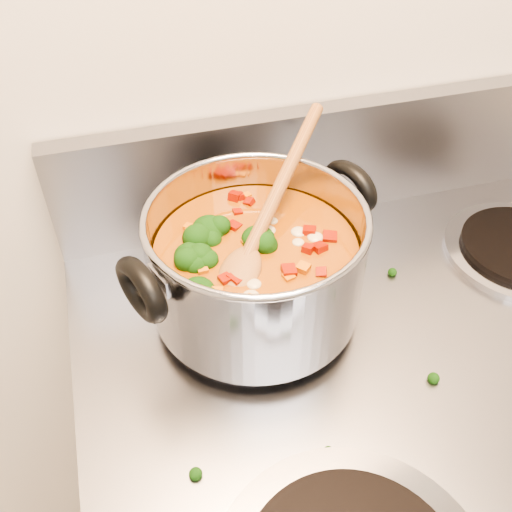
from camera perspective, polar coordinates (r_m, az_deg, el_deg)
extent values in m
cube|color=gray|center=(0.80, 9.00, 9.76)|extent=(0.79, 0.03, 0.16)
cylinder|color=#A5A5AD|center=(0.68, -0.74, -5.38)|extent=(0.20, 0.20, 0.01)
cylinder|color=black|center=(0.67, -0.74, -4.92)|extent=(0.16, 0.16, 0.01)
cylinder|color=#A4A4AC|center=(0.62, 0.00, -0.59)|extent=(0.23, 0.23, 0.13)
torus|color=#A4A4AC|center=(0.58, 0.00, 3.96)|extent=(0.24, 0.24, 0.01)
cylinder|color=#893F0C|center=(0.64, 0.00, -1.89)|extent=(0.22, 0.22, 0.09)
torus|color=black|center=(0.55, -11.41, -3.30)|extent=(0.05, 0.08, 0.08)
torus|color=black|center=(0.67, 9.35, 6.82)|extent=(0.05, 0.08, 0.08)
ellipsoid|color=black|center=(0.63, -0.63, 2.91)|extent=(0.04, 0.04, 0.03)
ellipsoid|color=black|center=(0.65, 3.43, 4.37)|extent=(0.04, 0.04, 0.03)
ellipsoid|color=black|center=(0.60, -4.43, -0.07)|extent=(0.04, 0.04, 0.03)
ellipsoid|color=black|center=(0.66, 3.09, 4.77)|extent=(0.04, 0.04, 0.03)
ellipsoid|color=black|center=(0.55, 3.34, -4.15)|extent=(0.04, 0.04, 0.03)
ellipsoid|color=black|center=(0.67, -4.38, 5.55)|extent=(0.04, 0.04, 0.03)
ellipsoid|color=black|center=(0.66, -3.31, 4.88)|extent=(0.04, 0.04, 0.03)
ellipsoid|color=maroon|center=(0.67, -0.81, 5.62)|extent=(0.01, 0.01, 0.01)
ellipsoid|color=maroon|center=(0.55, 1.12, -4.09)|extent=(0.01, 0.01, 0.01)
ellipsoid|color=maroon|center=(0.57, 4.68, -2.14)|extent=(0.01, 0.01, 0.01)
ellipsoid|color=maroon|center=(0.56, -2.45, -3.80)|extent=(0.01, 0.01, 0.01)
ellipsoid|color=maroon|center=(0.61, -8.64, 0.58)|extent=(0.01, 0.01, 0.01)
ellipsoid|color=maroon|center=(0.58, 0.68, -1.78)|extent=(0.01, 0.01, 0.01)
ellipsoid|color=maroon|center=(0.67, 2.96, 5.88)|extent=(0.01, 0.01, 0.01)
ellipsoid|color=maroon|center=(0.58, -6.47, -1.29)|extent=(0.01, 0.01, 0.01)
ellipsoid|color=maroon|center=(0.55, 3.27, -4.87)|extent=(0.01, 0.01, 0.01)
ellipsoid|color=maroon|center=(0.60, 4.41, 0.57)|extent=(0.01, 0.01, 0.01)
ellipsoid|color=maroon|center=(0.63, 6.53, 2.91)|extent=(0.01, 0.01, 0.01)
ellipsoid|color=maroon|center=(0.61, -2.69, 1.12)|extent=(0.01, 0.01, 0.01)
ellipsoid|color=maroon|center=(0.61, 6.34, 0.77)|extent=(0.01, 0.01, 0.01)
ellipsoid|color=maroon|center=(0.56, 3.52, -2.94)|extent=(0.01, 0.01, 0.01)
ellipsoid|color=#B9590A|center=(0.58, -4.37, -1.49)|extent=(0.01, 0.01, 0.01)
ellipsoid|color=#B9590A|center=(0.63, -3.13, 2.44)|extent=(0.01, 0.01, 0.01)
ellipsoid|color=#B9590A|center=(0.64, -3.19, 3.57)|extent=(0.01, 0.01, 0.01)
ellipsoid|color=#B9590A|center=(0.67, 1.36, 5.69)|extent=(0.01, 0.01, 0.01)
ellipsoid|color=#B9590A|center=(0.56, 5.87, -3.82)|extent=(0.01, 0.01, 0.01)
ellipsoid|color=#B9590A|center=(0.63, 2.21, 2.48)|extent=(0.01, 0.01, 0.01)
ellipsoid|color=#B9590A|center=(0.65, -2.73, 3.94)|extent=(0.01, 0.01, 0.01)
ellipsoid|color=#B9590A|center=(0.55, -2.69, -4.40)|extent=(0.01, 0.01, 0.01)
ellipsoid|color=#B9590A|center=(0.61, 4.81, 1.06)|extent=(0.01, 0.01, 0.01)
ellipsoid|color=#B9590A|center=(0.61, 6.48, 0.82)|extent=(0.01, 0.01, 0.01)
ellipsoid|color=#B9590A|center=(0.56, -0.18, -3.56)|extent=(0.01, 0.01, 0.01)
ellipsoid|color=#B9590A|center=(0.64, 2.22, 3.72)|extent=(0.01, 0.01, 0.01)
ellipsoid|color=tan|center=(0.62, -0.83, 2.36)|extent=(0.02, 0.02, 0.01)
ellipsoid|color=tan|center=(0.57, -1.98, -1.89)|extent=(0.02, 0.02, 0.01)
ellipsoid|color=tan|center=(0.61, -1.99, 1.21)|extent=(0.02, 0.02, 0.01)
ellipsoid|color=tan|center=(0.64, -6.68, 3.42)|extent=(0.02, 0.02, 0.01)
ellipsoid|color=tan|center=(0.64, -6.85, 3.52)|extent=(0.02, 0.02, 0.01)
ellipsoid|color=tan|center=(0.59, 1.58, -0.45)|extent=(0.02, 0.02, 0.01)
ellipsoid|color=tan|center=(0.62, -5.14, 1.89)|extent=(0.02, 0.02, 0.01)
ellipsoid|color=tan|center=(0.60, 6.61, 0.50)|extent=(0.02, 0.02, 0.01)
ellipsoid|color=tan|center=(0.58, 5.84, -1.32)|extent=(0.02, 0.02, 0.01)
ellipsoid|color=brown|center=(0.58, -1.74, -1.83)|extent=(0.08, 0.08, 0.04)
cylinder|color=brown|center=(0.64, 2.57, 7.25)|extent=(0.16, 0.20, 0.08)
ellipsoid|color=black|center=(0.79, -1.68, 2.68)|extent=(0.01, 0.01, 0.01)
ellipsoid|color=black|center=(0.60, -9.88, -15.71)|extent=(0.01, 0.01, 0.01)
ellipsoid|color=black|center=(0.56, 1.29, -20.79)|extent=(0.01, 0.01, 0.01)
ellipsoid|color=black|center=(0.79, 5.35, 2.57)|extent=(0.01, 0.01, 0.01)
ellipsoid|color=black|center=(0.76, -9.34, 0.61)|extent=(0.01, 0.01, 0.01)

